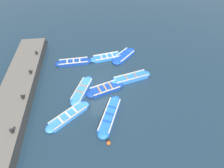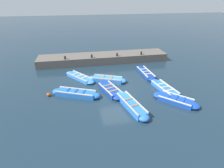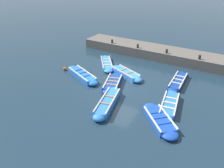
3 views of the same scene
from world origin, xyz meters
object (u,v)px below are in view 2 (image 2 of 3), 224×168
at_px(boat_end_of_row, 131,105).
at_px(bollard_south, 141,53).
at_px(boat_outer_right, 80,77).
at_px(boat_inner_gap, 165,89).
at_px(boat_mid_row, 76,93).
at_px(boat_alongside, 176,100).
at_px(boat_bow_out, 146,73).
at_px(bollard_mid_south, 117,55).
at_px(buoy_orange_near, 49,95).
at_px(bollard_north, 65,58).
at_px(bollard_mid_north, 92,56).
at_px(boat_tucked, 110,90).
at_px(boat_centre, 107,79).

height_order(boat_end_of_row, bollard_south, bollard_south).
distance_m(boat_end_of_row, boat_outer_right, 6.35).
bearing_deg(boat_inner_gap, boat_mid_row, -94.08).
bearing_deg(boat_outer_right, boat_alongside, 52.01).
relative_size(boat_bow_out, boat_inner_gap, 1.01).
distance_m(bollard_mid_south, buoy_orange_near, 9.04).
xyz_separation_m(boat_alongside, bollard_mid_south, (-8.58, -2.53, 0.90)).
bearing_deg(bollard_south, boat_alongside, -1.94).
relative_size(boat_end_of_row, boat_inner_gap, 1.07).
distance_m(bollard_north, bollard_mid_north, 2.82).
height_order(bollard_mid_south, buoy_orange_near, bollard_mid_south).
relative_size(boat_outer_right, boat_alongside, 1.11).
distance_m(boat_inner_gap, bollard_mid_north, 8.72).
xyz_separation_m(boat_bow_out, bollard_mid_north, (-3.46, -4.94, 0.90)).
relative_size(boat_end_of_row, buoy_orange_near, 13.91).
height_order(boat_alongside, boat_inner_gap, boat_alongside).
bearing_deg(bollard_mid_north, boat_inner_gap, 38.13).
relative_size(bollard_north, bollard_south, 1.00).
bearing_deg(boat_bow_out, boat_mid_row, -67.16).
relative_size(boat_inner_gap, bollard_north, 10.43).
height_order(boat_outer_right, bollard_mid_south, bollard_mid_south).
xyz_separation_m(boat_end_of_row, buoy_orange_near, (-2.63, -5.84, -0.06)).
bearing_deg(bollard_mid_south, bollard_mid_north, -90.00).
relative_size(boat_outer_right, bollard_north, 9.67).
relative_size(boat_inner_gap, bollard_mid_north, 10.43).
height_order(boat_inner_gap, bollard_mid_north, bollard_mid_north).
xyz_separation_m(boat_alongside, bollard_south, (-8.58, 0.29, 0.90)).
distance_m(boat_outer_right, bollard_south, 7.86).
relative_size(bollard_north, bollard_mid_north, 1.00).
height_order(boat_tucked, boat_centre, boat_centre).
height_order(boat_alongside, bollard_north, bollard_north).
distance_m(boat_alongside, boat_centre, 6.12).
relative_size(boat_bow_out, bollard_mid_north, 10.49).
distance_m(boat_centre, bollard_south, 6.38).
distance_m(boat_tucked, boat_outer_right, 3.77).
xyz_separation_m(boat_end_of_row, boat_bow_out, (-5.17, 2.98, -0.04)).
height_order(bollard_north, bollard_mid_south, same).
height_order(boat_alongside, boat_centre, boat_centre).
xyz_separation_m(bollard_north, bollard_mid_north, (0.00, 2.82, 0.00)).
distance_m(boat_bow_out, bollard_south, 3.65).
xyz_separation_m(bollard_north, bollard_mid_south, (0.00, 5.64, 0.00)).
bearing_deg(bollard_mid_north, boat_outer_right, -23.80).
bearing_deg(bollard_mid_south, buoy_orange_near, -48.16).
height_order(boat_inner_gap, boat_centre, boat_centre).
bearing_deg(boat_tucked, bollard_south, 142.76).
relative_size(boat_mid_row, boat_inner_gap, 1.06).
xyz_separation_m(boat_tucked, boat_inner_gap, (0.60, 4.44, -0.02)).
bearing_deg(boat_bow_out, boat_centre, -78.24).
bearing_deg(bollard_mid_south, boat_bow_out, 31.51).
relative_size(boat_end_of_row, boat_mid_row, 1.01).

